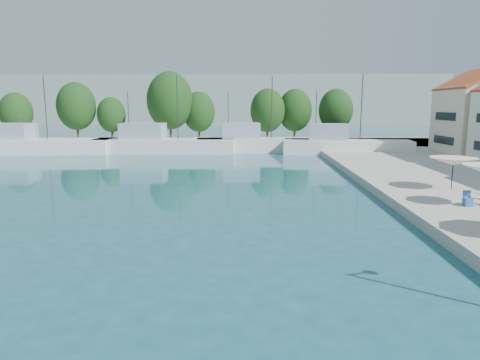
{
  "coord_description": "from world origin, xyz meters",
  "views": [
    {
      "loc": [
        -2.09,
        0.88,
        5.93
      ],
      "look_at": [
        -2.96,
        26.0,
        1.59
      ],
      "focal_mm": 32.0,
      "sensor_mm": 36.0,
      "label": 1
    }
  ],
  "objects_px": {
    "trawler_03": "(256,144)",
    "trawler_04": "(343,146)",
    "umbrella_cream": "(453,161)",
    "trawler_01": "(28,145)",
    "trawler_02": "(161,145)"
  },
  "relations": [
    {
      "from": "trawler_03",
      "to": "trawler_04",
      "type": "xyz_separation_m",
      "value": [
        10.9,
        -2.71,
        0.0
      ]
    },
    {
      "from": "trawler_01",
      "to": "trawler_03",
      "type": "distance_m",
      "value": 29.3
    },
    {
      "from": "trawler_02",
      "to": "trawler_03",
      "type": "height_order",
      "value": "same"
    },
    {
      "from": "trawler_04",
      "to": "trawler_02",
      "type": "bearing_deg",
      "value": -175.75
    },
    {
      "from": "trawler_01",
      "to": "trawler_02",
      "type": "distance_m",
      "value": 16.93
    },
    {
      "from": "trawler_01",
      "to": "trawler_04",
      "type": "relative_size",
      "value": 1.28
    },
    {
      "from": "umbrella_cream",
      "to": "trawler_03",
      "type": "bearing_deg",
      "value": 113.94
    },
    {
      "from": "trawler_01",
      "to": "trawler_03",
      "type": "height_order",
      "value": "same"
    },
    {
      "from": "trawler_01",
      "to": "umbrella_cream",
      "type": "bearing_deg",
      "value": -35.02
    },
    {
      "from": "trawler_03",
      "to": "trawler_02",
      "type": "bearing_deg",
      "value": -177.46
    },
    {
      "from": "trawler_04",
      "to": "umbrella_cream",
      "type": "xyz_separation_m",
      "value": [
        1.76,
        -25.8,
        1.36
      ]
    },
    {
      "from": "trawler_01",
      "to": "trawler_02",
      "type": "relative_size",
      "value": 1.12
    },
    {
      "from": "trawler_01",
      "to": "trawler_03",
      "type": "relative_size",
      "value": 1.23
    },
    {
      "from": "trawler_01",
      "to": "umbrella_cream",
      "type": "distance_m",
      "value": 49.25
    },
    {
      "from": "umbrella_cream",
      "to": "trawler_01",
      "type": "bearing_deg",
      "value": 148.21
    }
  ]
}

